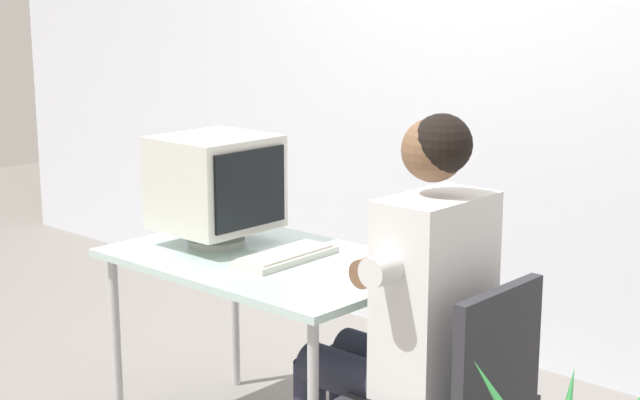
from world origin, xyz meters
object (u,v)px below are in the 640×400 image
keyboard (286,256)px  person_seated (407,308)px  crt_monitor (216,183)px  desk (267,274)px  office_chair (456,395)px

keyboard → person_seated: (0.60, -0.07, -0.04)m
crt_monitor → desk: bearing=-1.1°
desk → crt_monitor: size_ratio=2.76×
keyboard → person_seated: 0.60m
person_seated → office_chair: bearing=-0.0°
desk → person_seated: person_seated is taller
keyboard → office_chair: (0.79, -0.07, -0.28)m
desk → keyboard: bearing=14.3°
desk → office_chair: office_chair is taller
person_seated → desk: bearing=175.9°
crt_monitor → person_seated: size_ratio=0.31×
desk → crt_monitor: 0.40m
desk → office_chair: size_ratio=1.37×
keyboard → person_seated: bearing=-6.5°
person_seated → keyboard: bearing=173.5°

